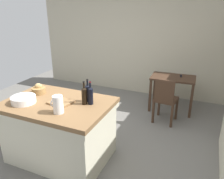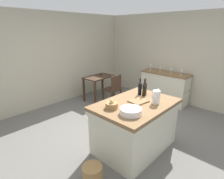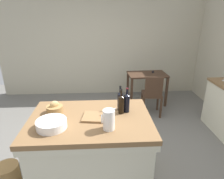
{
  "view_description": "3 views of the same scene",
  "coord_description": "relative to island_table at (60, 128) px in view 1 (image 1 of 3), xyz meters",
  "views": [
    {
      "loc": [
        1.63,
        -2.78,
        2.19
      ],
      "look_at": [
        0.26,
        0.37,
        0.86
      ],
      "focal_mm": 35.79,
      "sensor_mm": 36.0,
      "label": 1
    },
    {
      "loc": [
        -2.61,
        -2.17,
        2.12
      ],
      "look_at": [
        0.2,
        0.48,
        0.84
      ],
      "focal_mm": 28.92,
      "sensor_mm": 36.0,
      "label": 2
    },
    {
      "loc": [
        -0.06,
        -2.59,
        2.09
      ],
      "look_at": [
        0.11,
        0.39,
        0.93
      ],
      "focal_mm": 31.59,
      "sensor_mm": 36.0,
      "label": 3
    }
  ],
  "objects": [
    {
      "name": "wash_bowl",
      "position": [
        -0.41,
        -0.2,
        0.47
      ],
      "size": [
        0.33,
        0.33,
        0.09
      ],
      "primitive_type": "cylinder",
      "color": "white",
      "rests_on": "island_table"
    },
    {
      "name": "wine_bottle_amber",
      "position": [
        0.38,
        0.2,
        0.55
      ],
      "size": [
        0.07,
        0.07,
        0.33
      ],
      "color": "black",
      "rests_on": "island_table"
    },
    {
      "name": "ground_plane",
      "position": [
        0.2,
        0.48,
        -0.49
      ],
      "size": [
        6.76,
        6.76,
        0.0
      ],
      "primitive_type": "plane",
      "color": "#66635E"
    },
    {
      "name": "wooden_chair",
      "position": [
        1.22,
        1.67,
        0.01
      ],
      "size": [
        0.44,
        0.44,
        0.91
      ],
      "color": "#3D281C",
      "rests_on": "ground"
    },
    {
      "name": "cutting_board",
      "position": [
        0.07,
        -0.0,
        0.43
      ],
      "size": [
        0.34,
        0.3,
        0.02
      ],
      "primitive_type": "cube",
      "rotation": [
        0.0,
        0.0,
        -0.13
      ],
      "color": "olive",
      "rests_on": "island_table"
    },
    {
      "name": "writing_desk",
      "position": [
        1.24,
        2.3,
        0.14
      ],
      "size": [
        0.93,
        0.6,
        0.8
      ],
      "color": "#3D281C",
      "rests_on": "ground"
    },
    {
      "name": "wicker_hamper",
      "position": [
        -1.09,
        -0.06,
        -0.35
      ],
      "size": [
        0.29,
        0.29,
        0.28
      ],
      "primitive_type": "cylinder",
      "color": "olive",
      "rests_on": "ground"
    },
    {
      "name": "island_table",
      "position": [
        0.0,
        0.0,
        0.0
      ],
      "size": [
        1.48,
        1.02,
        0.91
      ],
      "color": "brown",
      "rests_on": "ground"
    },
    {
      "name": "wall_back",
      "position": [
        0.2,
        3.08,
        0.81
      ],
      "size": [
        5.32,
        0.12,
        2.6
      ],
      "primitive_type": "cube",
      "color": "#B2AA93",
      "rests_on": "ground"
    },
    {
      "name": "bread_basket",
      "position": [
        -0.45,
        0.16,
        0.47
      ],
      "size": [
        0.21,
        0.21,
        0.16
      ],
      "color": "olive",
      "rests_on": "island_table"
    },
    {
      "name": "wine_bottle_green",
      "position": [
        0.39,
        0.1,
        0.55
      ],
      "size": [
        0.07,
        0.07,
        0.33
      ],
      "color": "black",
      "rests_on": "island_table"
    },
    {
      "name": "wine_bottle_dark",
      "position": [
        0.46,
        0.13,
        0.55
      ],
      "size": [
        0.07,
        0.07,
        0.33
      ],
      "color": "black",
      "rests_on": "island_table"
    },
    {
      "name": "pitcher",
      "position": [
        0.22,
        -0.26,
        0.54
      ],
      "size": [
        0.17,
        0.13,
        0.27
      ],
      "color": "white",
      "rests_on": "island_table"
    }
  ]
}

